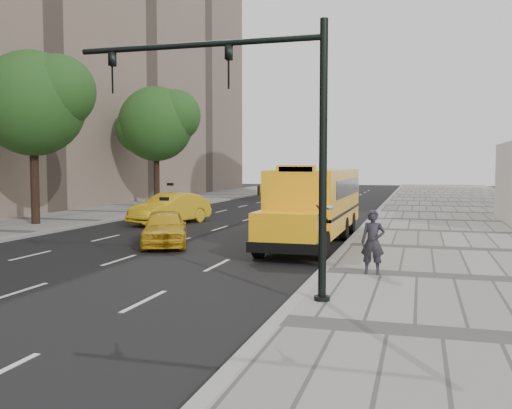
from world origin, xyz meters
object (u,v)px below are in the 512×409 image
(taxi_far, at_px, (170,209))
(pedestrian, at_px, (373,242))
(tree_c, at_px, (157,123))
(traffic_signal, at_px, (262,126))
(tree_b, at_px, (34,103))
(school_bus, at_px, (316,199))
(taxi_near, at_px, (165,228))

(taxi_far, height_order, pedestrian, pedestrian)
(tree_c, relative_size, traffic_signal, 1.42)
(tree_c, height_order, pedestrian, tree_c)
(tree_b, relative_size, taxi_far, 1.79)
(school_bus, height_order, traffic_signal, traffic_signal)
(tree_b, height_order, tree_c, tree_c)
(tree_c, distance_m, taxi_near, 21.71)
(tree_c, height_order, taxi_near, tree_c)
(school_bus, xyz_separation_m, taxi_near, (-5.52, -3.10, -1.04))
(tree_c, distance_m, traffic_signal, 31.00)
(tree_b, distance_m, taxi_far, 8.82)
(tree_b, xyz_separation_m, taxi_far, (6.08, 3.15, -5.55))
(pedestrian, distance_m, traffic_signal, 5.12)
(tree_c, relative_size, school_bus, 0.78)
(tree_b, xyz_separation_m, traffic_signal, (15.59, -12.53, -2.29))
(tree_b, bearing_deg, tree_c, 89.98)
(taxi_near, xyz_separation_m, traffic_signal, (6.21, -7.94, 3.37))
(school_bus, xyz_separation_m, pedestrian, (2.95, -7.59, -0.71))
(tree_c, xyz_separation_m, taxi_near, (9.37, -18.77, -5.60))
(tree_c, relative_size, pedestrian, 5.02)
(taxi_far, bearing_deg, traffic_signal, -42.48)
(school_bus, relative_size, taxi_far, 2.29)
(tree_c, relative_size, taxi_far, 1.79)
(tree_b, distance_m, tree_c, 14.18)
(traffic_signal, bearing_deg, pedestrian, 56.87)
(school_bus, xyz_separation_m, traffic_signal, (0.69, -11.04, 2.33))
(tree_b, height_order, pedestrian, tree_b)
(traffic_signal, bearing_deg, taxi_near, 128.04)
(school_bus, bearing_deg, traffic_signal, -86.42)
(school_bus, bearing_deg, pedestrian, -68.79)
(pedestrian, bearing_deg, tree_c, 130.84)
(tree_c, bearing_deg, pedestrian, -52.51)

